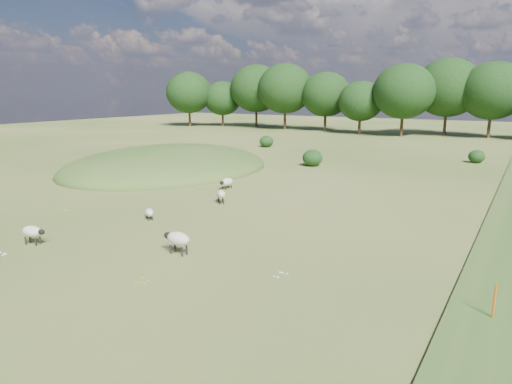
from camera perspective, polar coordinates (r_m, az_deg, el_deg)
ground at (r=41.37m, az=9.25°, el=3.03°), size 160.00×160.00×0.00m
mound at (r=41.02m, az=-10.94°, el=2.88°), size 16.00×20.00×4.00m
treeline at (r=75.09m, az=19.23°, el=11.70°), size 96.28×14.66×11.70m
shrubs at (r=47.60m, az=9.27°, el=5.10°), size 25.13×12.27×1.50m
marker_post at (r=15.42m, az=27.63°, el=-12.13°), size 0.06×0.06×1.20m
sheep_0 at (r=24.90m, az=-13.20°, el=-2.49°), size 1.02×0.85×0.59m
sheep_1 at (r=31.85m, az=-3.69°, el=1.24°), size 0.60×1.30×0.75m
sheep_2 at (r=19.31m, az=-9.78°, el=-5.77°), size 1.32×0.60×0.96m
sheep_3 at (r=27.70m, az=-4.40°, el=-0.28°), size 1.03×1.05×0.81m
sheep_4 at (r=22.48m, az=-26.15°, el=-4.48°), size 1.23×0.71×0.86m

